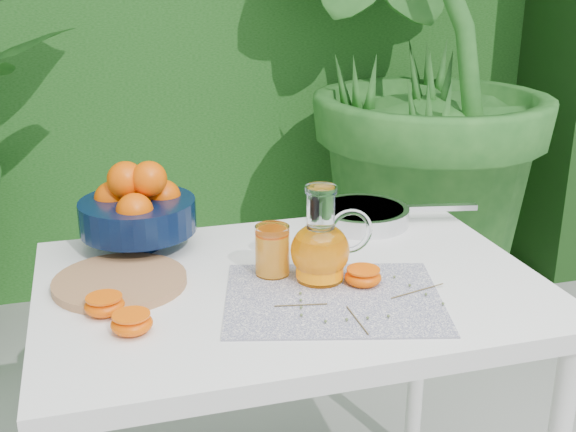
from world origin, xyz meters
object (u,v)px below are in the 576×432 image
object	(u,v)px
white_table	(291,316)
saute_pan	(364,215)
fruit_bowl	(138,208)
juice_pitcher	(321,248)
cutting_board	(120,282)

from	to	relation	value
white_table	saute_pan	world-z (taller)	saute_pan
fruit_bowl	juice_pitcher	bearing A→B (deg)	-40.18
white_table	fruit_bowl	size ratio (longest dim) A/B	3.44
fruit_bowl	saute_pan	distance (m)	0.54
juice_pitcher	saute_pan	world-z (taller)	juice_pitcher
juice_pitcher	fruit_bowl	bearing A→B (deg)	139.82
fruit_bowl	juice_pitcher	xyz separation A→B (m)	(0.33, -0.28, -0.02)
fruit_bowl	juice_pitcher	size ratio (longest dim) A/B	1.49
cutting_board	saute_pan	bearing A→B (deg)	18.66
saute_pan	fruit_bowl	bearing A→B (deg)	-179.40
white_table	saute_pan	xyz separation A→B (m)	(0.26, 0.27, 0.10)
cutting_board	fruit_bowl	bearing A→B (deg)	73.90
juice_pitcher	white_table	bearing A→B (deg)	160.85
white_table	cutting_board	world-z (taller)	cutting_board
juice_pitcher	cutting_board	bearing A→B (deg)	167.53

